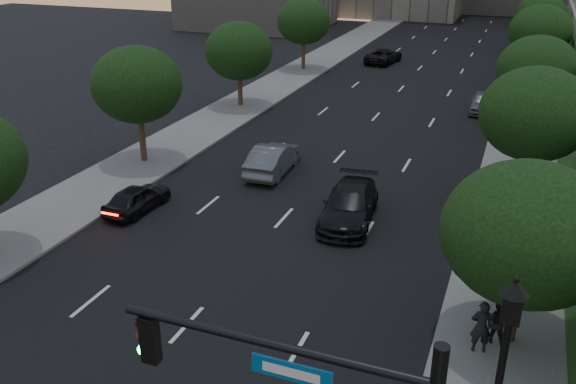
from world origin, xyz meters
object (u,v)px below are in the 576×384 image
at_px(pedestrian_c, 511,276).
at_px(pedestrian_a, 481,327).
at_px(sedan_far_left, 384,56).
at_px(sedan_far_right, 483,102).
at_px(sedan_mid_left, 273,159).
at_px(pedestrian_b, 497,321).
at_px(sedan_near_right, 349,205).
at_px(sedan_near_left, 137,198).

bearing_deg(pedestrian_c, pedestrian_a, 66.08).
distance_m(sedan_far_left, sedan_far_right, 18.55).
bearing_deg(pedestrian_c, sedan_mid_left, -46.60).
bearing_deg(pedestrian_b, sedan_far_right, -72.63).
distance_m(sedan_far_right, pedestrian_a, 29.23).
xyz_separation_m(sedan_near_right, sedan_far_right, (4.10, 21.27, -0.06)).
xyz_separation_m(sedan_mid_left, sedan_far_right, (9.72, 16.90, -0.09)).
bearing_deg(sedan_near_left, sedan_near_right, -161.64).
height_order(sedan_mid_left, sedan_far_left, sedan_mid_left).
relative_size(sedan_near_left, pedestrian_a, 2.13).
bearing_deg(pedestrian_a, sedan_far_right, -99.34).
bearing_deg(sedan_far_left, pedestrian_c, 117.99).
bearing_deg(pedestrian_c, pedestrian_b, 72.51).
relative_size(sedan_near_right, sedan_far_right, 1.27).
bearing_deg(pedestrian_a, sedan_far_left, -87.27).
distance_m(sedan_far_left, pedestrian_a, 46.10).
height_order(sedan_near_left, sedan_mid_left, sedan_mid_left).
distance_m(sedan_near_left, sedan_mid_left, 8.13).
bearing_deg(sedan_mid_left, pedestrian_b, 134.44).
bearing_deg(sedan_far_left, sedan_far_right, 135.00).
height_order(sedan_near_left, sedan_far_left, sedan_far_left).
bearing_deg(sedan_near_left, sedan_far_right, -116.74).
bearing_deg(pedestrian_b, sedan_near_right, -34.22).
bearing_deg(sedan_mid_left, sedan_far_right, -122.89).
distance_m(sedan_near_left, sedan_far_right, 27.61).
bearing_deg(pedestrian_a, sedan_near_right, -64.41).
bearing_deg(pedestrian_c, sedan_far_right, -95.20).
xyz_separation_m(sedan_near_left, pedestrian_c, (16.98, -1.83, 0.44)).
bearing_deg(sedan_far_right, pedestrian_b, -85.90).
relative_size(sedan_far_right, pedestrian_c, 2.27).
bearing_deg(sedan_far_right, sedan_far_left, 124.37).
height_order(sedan_far_left, sedan_far_right, sedan_far_right).
bearing_deg(sedan_far_left, pedestrian_b, 116.56).
relative_size(pedestrian_a, pedestrian_c, 0.95).
xyz_separation_m(sedan_mid_left, sedan_near_right, (5.61, -4.38, -0.02)).
height_order(pedestrian_a, pedestrian_c, pedestrian_c).
height_order(sedan_near_left, sedan_near_right, sedan_near_right).
bearing_deg(sedan_far_right, pedestrian_c, -84.73).
relative_size(sedan_near_left, sedan_mid_left, 0.78).
xyz_separation_m(pedestrian_a, pedestrian_c, (0.71, 3.42, 0.04)).
relative_size(sedan_far_right, pedestrian_b, 2.73).
relative_size(pedestrian_b, pedestrian_c, 0.83).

